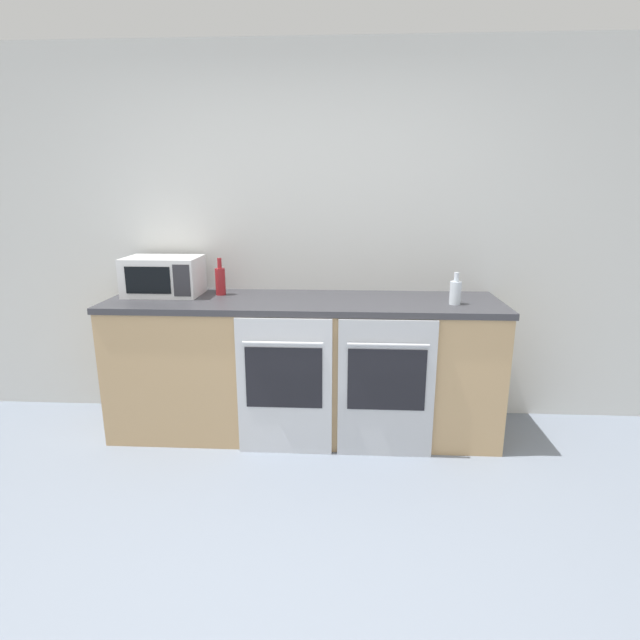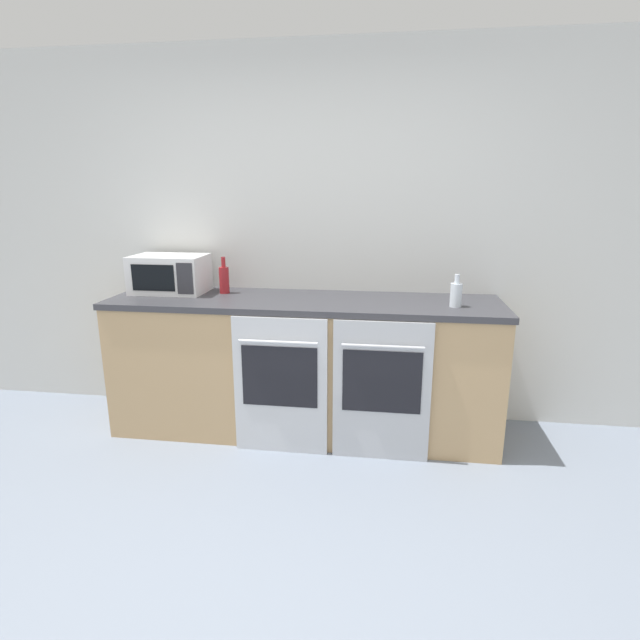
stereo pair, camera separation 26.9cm
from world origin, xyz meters
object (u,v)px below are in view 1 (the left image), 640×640
object	(u,v)px
microwave	(164,276)
bottle_red	(220,280)
oven_left	(284,387)
oven_right	(386,389)
bottle_clear	(455,292)

from	to	relation	value
microwave	bottle_red	size ratio (longest dim) A/B	1.96
bottle_red	oven_left	bearing A→B (deg)	-43.41
oven_right	microwave	distance (m)	1.68
oven_left	bottle_clear	distance (m)	1.23
bottle_clear	bottle_red	bearing A→B (deg)	172.24
bottle_clear	bottle_red	distance (m)	1.57
bottle_clear	oven_left	bearing A→B (deg)	-166.69
oven_right	microwave	size ratio (longest dim) A/B	1.78
oven_right	bottle_clear	world-z (taller)	bottle_clear
oven_left	bottle_red	size ratio (longest dim) A/B	3.50
oven_right	bottle_clear	xyz separation A→B (m)	(0.44, 0.25, 0.56)
oven_right	oven_left	bearing A→B (deg)	180.00
bottle_red	oven_right	bearing A→B (deg)	-22.50
bottle_clear	bottle_red	xyz separation A→B (m)	(-1.56, 0.21, 0.02)
oven_left	oven_right	bearing A→B (deg)	0.00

